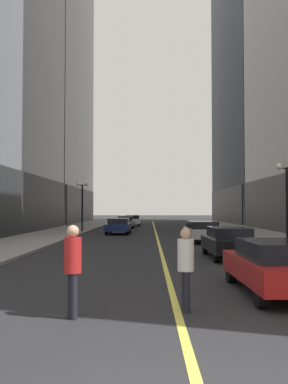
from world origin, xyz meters
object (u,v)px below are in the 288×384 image
car_grey (126,222)px  pedestrian_in_red_jacket (73,264)px  car_red (279,265)px  car_white (133,220)px  car_navy (119,226)px  street_lamp_right_mid (287,186)px  street_lamp_left_far (82,195)px  pedestrian_in_white_shirt (186,263)px  car_black (228,241)px  car_silver (202,231)px

car_grey → pedestrian_in_red_jacket: pedestrian_in_red_jacket is taller
car_red → car_white: 42.97m
car_grey → car_white: 6.71m
car_red → car_navy: size_ratio=1.12×
car_navy → street_lamp_right_mid: 16.99m
car_red → pedestrian_in_red_jacket: 5.28m
pedestrian_in_red_jacket → street_lamp_right_mid: street_lamp_right_mid is taller
street_lamp_left_far → pedestrian_in_white_shirt: bearing=-77.2°
car_black → car_white: size_ratio=1.09×
car_grey → street_lamp_left_far: (-3.32, -8.76, 2.54)m
pedestrian_in_white_shirt → street_lamp_right_mid: bearing=64.8°
car_black → car_grey: 28.76m
car_navy → pedestrian_in_white_shirt: bearing=-83.1°
car_grey → pedestrian_in_red_jacket: (1.03, -38.40, 0.33)m
car_black → car_white: bearing=98.8°
car_red → car_black: (0.15, 7.80, -0.00)m
car_silver → pedestrian_in_red_jacket: pedestrian_in_red_jacket is taller
car_grey → street_lamp_right_mid: 26.47m
car_grey → car_navy: bearing=-90.1°
car_red → car_navy: bearing=102.8°
car_navy → car_white: size_ratio=0.99×
street_lamp_left_far → car_navy: bearing=-30.9°
pedestrian_in_red_jacket → street_lamp_left_far: size_ratio=0.40×
car_silver → car_white: same height
car_silver → pedestrian_in_red_jacket: 19.77m
pedestrian_in_white_shirt → street_lamp_right_mid: 14.80m
car_white → street_lamp_right_mid: 32.65m
car_white → street_lamp_right_mid: size_ratio=0.93×
car_red → pedestrian_in_red_jacket: bearing=-152.4°
car_grey → car_white: bearing=85.9°
pedestrian_in_white_shirt → street_lamp_left_far: street_lamp_left_far is taller
street_lamp_right_mid → pedestrian_in_red_jacket: bearing=-121.5°
car_black → car_white: same height
car_silver → street_lamp_right_mid: street_lamp_right_mid is taller
car_silver → pedestrian_in_red_jacket: size_ratio=2.56×
pedestrian_in_red_jacket → car_red: bearing=27.6°
car_black → car_silver: same height
car_navy → car_grey: (0.02, 10.74, 0.00)m
car_black → pedestrian_in_white_shirt: 10.01m
street_lamp_right_mid → pedestrian_in_white_shirt: bearing=-115.2°
street_lamp_left_far → street_lamp_right_mid: (12.80, -15.83, 0.00)m
car_black → pedestrian_in_white_shirt: size_ratio=2.65×
car_silver → street_lamp_left_far: street_lamp_left_far is taller
pedestrian_in_white_shirt → car_silver: bearing=82.2°
car_silver → pedestrian_in_white_shirt: pedestrian_in_white_shirt is taller
pedestrian_in_white_shirt → street_lamp_right_mid: street_lamp_right_mid is taller
car_red → car_grey: size_ratio=0.97×
pedestrian_in_red_jacket → car_white: bearing=90.7°
car_white → pedestrian_in_white_shirt: 44.61m
car_silver → pedestrian_in_white_shirt: bearing=-97.8°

